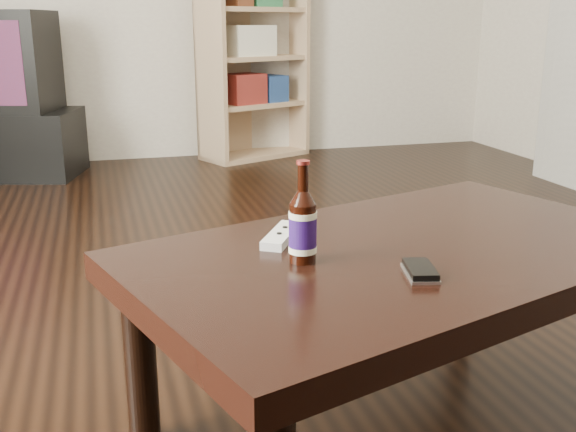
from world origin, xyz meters
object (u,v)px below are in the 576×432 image
object	(u,v)px
coffee_table	(404,271)
phone	(420,271)
beer_bottle	(303,227)
remote	(282,235)
bookshelf	(250,54)

from	to	relation	value
coffee_table	phone	world-z (taller)	phone
phone	coffee_table	bearing A→B (deg)	87.05
coffee_table	beer_bottle	distance (m)	0.28
coffee_table	phone	xyz separation A→B (m)	(-0.05, -0.17, 0.07)
beer_bottle	remote	world-z (taller)	beer_bottle
bookshelf	beer_bottle	xyz separation A→B (m)	(-0.64, -3.31, -0.19)
bookshelf	remote	size ratio (longest dim) A/B	7.85
coffee_table	remote	distance (m)	0.28
bookshelf	remote	bearing A→B (deg)	-125.43
bookshelf	coffee_table	xyz separation A→B (m)	(-0.40, -3.27, -0.32)
beer_bottle	coffee_table	bearing A→B (deg)	8.35
bookshelf	coffee_table	distance (m)	3.31
beer_bottle	phone	distance (m)	0.24
phone	bookshelf	bearing A→B (deg)	95.99
beer_bottle	remote	size ratio (longest dim) A/B	1.20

